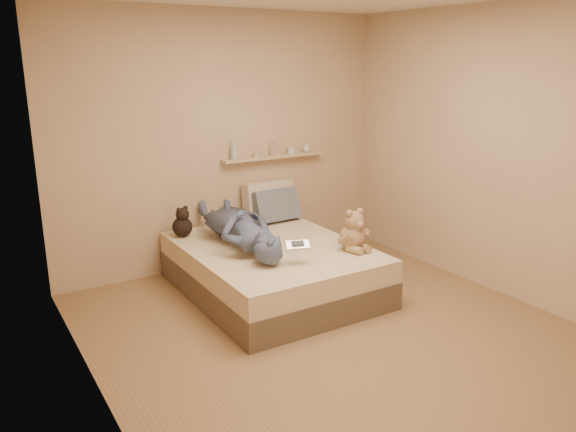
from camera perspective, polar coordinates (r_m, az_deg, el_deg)
room at (r=4.21m, az=4.67°, el=4.55°), size 3.80×3.80×3.80m
bed at (r=5.26m, az=-1.61°, el=-5.36°), size 1.50×1.90×0.45m
game_console at (r=4.66m, az=0.98°, el=-2.94°), size 0.21×0.14×0.07m
teddy_bear at (r=5.05m, az=6.69°, el=-1.73°), size 0.32×0.30×0.39m
dark_plush at (r=5.50m, az=-10.68°, el=-0.77°), size 0.20×0.20×0.30m
pillow_cream at (r=6.03m, az=-2.03°, el=1.61°), size 0.56×0.22×0.41m
pillow_grey at (r=5.92m, az=-1.26°, el=1.06°), size 0.51×0.27×0.37m
person at (r=5.17m, az=-4.96°, el=-1.09°), size 0.66×1.50×0.35m
wall_shelf at (r=6.06m, az=-1.49°, el=6.03°), size 1.20×0.12×0.03m
shelf_bottles at (r=6.02m, az=-1.85°, el=6.83°), size 0.98×0.09×0.20m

